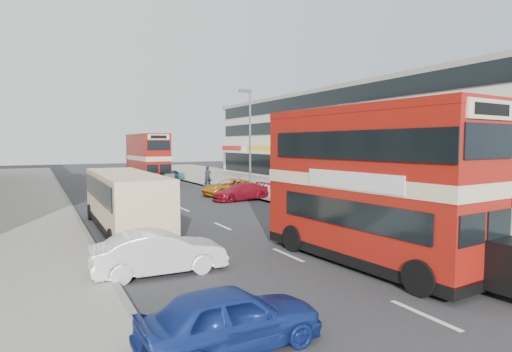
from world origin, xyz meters
TOP-DOWN VIEW (x-y plane):
  - ground at (0.00, 0.00)m, footprint 160.00×160.00m
  - road_surface at (0.00, 20.00)m, footprint 12.00×90.00m
  - pavement_right at (12.00, 20.00)m, footprint 12.00×90.00m
  - kerb_left at (-6.10, 20.00)m, footprint 0.20×90.00m
  - kerb_right at (6.10, 20.00)m, footprint 0.20×90.00m
  - commercial_row at (19.95, 22.00)m, footprint 9.90×46.20m
  - wooded_hill at (85.00, 45.00)m, footprint 172.80×230.40m
  - street_lamp at (6.52, 18.00)m, footprint 1.00×0.20m
  - bus_main at (1.86, -0.10)m, footprint 3.19×9.23m
  - bus_second at (1.74, 30.55)m, footprint 2.68×8.77m
  - coach at (-4.36, 9.20)m, footprint 2.48×9.40m
  - car_left_near at (-4.68, -3.36)m, footprint 3.71×1.53m
  - car_left_front at (-4.67, 2.00)m, footprint 4.12×1.58m
  - car_right_a at (4.86, 16.07)m, footprint 4.40×2.22m
  - car_right_b at (5.36, 19.00)m, footprint 4.83×2.63m
  - car_right_c at (4.58, 33.80)m, footprint 3.79×1.83m
  - pedestrian_near at (8.36, 12.79)m, footprint 0.71×0.55m
  - cyclist at (4.97, 22.73)m, footprint 0.72×1.95m

SIDE VIEW (x-z plane):
  - ground at x=0.00m, z-range 0.00..0.00m
  - wooded_hill at x=85.00m, z-range -10.00..10.00m
  - road_surface at x=0.00m, z-range 0.00..0.01m
  - pavement_right at x=12.00m, z-range 0.00..0.15m
  - kerb_left at x=-6.10m, z-range -0.01..0.15m
  - kerb_right at x=6.10m, z-range -0.01..0.15m
  - car_right_a at x=4.86m, z-range 0.00..1.22m
  - car_right_c at x=4.58m, z-range 0.00..1.25m
  - car_left_near at x=-4.68m, z-range 0.00..1.26m
  - car_right_b at x=5.36m, z-range 0.00..1.28m
  - car_left_front at x=-4.67m, z-range 0.00..1.34m
  - cyclist at x=4.97m, z-range -0.36..1.77m
  - pedestrian_near at x=8.36m, z-range 0.15..1.90m
  - coach at x=-4.36m, z-range 0.22..2.71m
  - bus_second at x=1.74m, z-range 0.13..4.94m
  - bus_main at x=1.86m, z-range 0.13..5.18m
  - commercial_row at x=19.95m, z-range 0.05..9.35m
  - street_lamp at x=6.52m, z-range 0.72..8.85m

